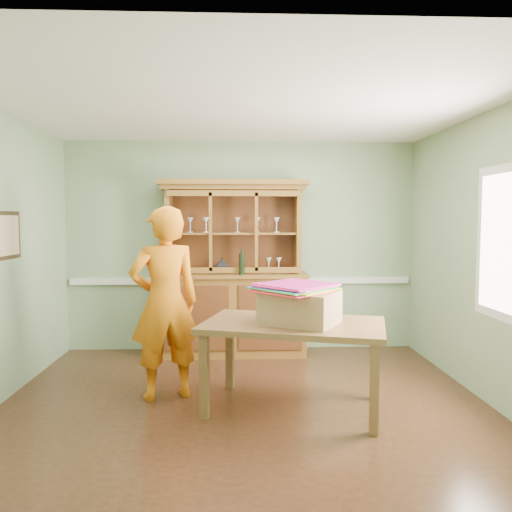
{
  "coord_description": "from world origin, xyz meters",
  "views": [
    {
      "loc": [
        -0.08,
        -4.49,
        1.71
      ],
      "look_at": [
        0.13,
        0.4,
        1.34
      ],
      "focal_mm": 35.0,
      "sensor_mm": 36.0,
      "label": 1
    }
  ],
  "objects_px": {
    "cardboard_box": "(300,307)",
    "person": "(165,303)",
    "china_hutch": "(234,293)",
    "dining_table": "(294,333)"
  },
  "relations": [
    {
      "from": "cardboard_box",
      "to": "person",
      "type": "distance_m",
      "value": 1.3
    },
    {
      "from": "china_hutch",
      "to": "dining_table",
      "type": "distance_m",
      "value": 1.97
    },
    {
      "from": "dining_table",
      "to": "cardboard_box",
      "type": "distance_m",
      "value": 0.25
    },
    {
      "from": "china_hutch",
      "to": "cardboard_box",
      "type": "bearing_deg",
      "value": -73.19
    },
    {
      "from": "dining_table",
      "to": "cardboard_box",
      "type": "height_order",
      "value": "cardboard_box"
    },
    {
      "from": "cardboard_box",
      "to": "person",
      "type": "xyz_separation_m",
      "value": [
        -1.23,
        0.4,
        -0.02
      ]
    },
    {
      "from": "cardboard_box",
      "to": "dining_table",
      "type": "bearing_deg",
      "value": 132.31
    },
    {
      "from": "cardboard_box",
      "to": "person",
      "type": "relative_size",
      "value": 0.34
    },
    {
      "from": "dining_table",
      "to": "cardboard_box",
      "type": "xyz_separation_m",
      "value": [
        0.05,
        -0.05,
        0.24
      ]
    },
    {
      "from": "china_hutch",
      "to": "cardboard_box",
      "type": "relative_size",
      "value": 3.56
    }
  ]
}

